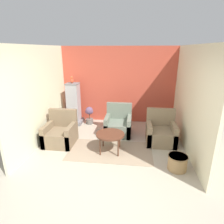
# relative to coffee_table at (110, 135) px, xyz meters

# --- Properties ---
(ground_plane) EXTENTS (20.00, 20.00, 0.00)m
(ground_plane) POSITION_rel_coffee_table_xyz_m (-0.01, -1.27, -0.45)
(ground_plane) COLOR #B2A893
(ground_plane) RESTS_ON ground
(wall_back_accent) EXTENTS (4.01, 0.06, 2.61)m
(wall_back_accent) POSITION_rel_coffee_table_xyz_m (-0.01, 2.23, 0.85)
(wall_back_accent) COLOR #C64C38
(wall_back_accent) RESTS_ON ground_plane
(wall_left) EXTENTS (0.06, 3.47, 2.61)m
(wall_left) POSITION_rel_coffee_table_xyz_m (-1.99, 0.47, 0.85)
(wall_left) COLOR beige
(wall_left) RESTS_ON ground_plane
(wall_right) EXTENTS (0.06, 3.47, 2.61)m
(wall_right) POSITION_rel_coffee_table_xyz_m (1.96, 0.47, 0.85)
(wall_right) COLOR beige
(wall_right) RESTS_ON ground_plane
(area_rug) EXTENTS (2.13, 1.14, 0.01)m
(area_rug) POSITION_rel_coffee_table_xyz_m (-0.00, -0.00, -0.45)
(area_rug) COLOR gray
(area_rug) RESTS_ON ground_plane
(coffee_table) EXTENTS (0.72, 0.72, 0.50)m
(coffee_table) POSITION_rel_coffee_table_xyz_m (0.00, 0.00, 0.00)
(coffee_table) COLOR #512D1E
(coffee_table) RESTS_ON ground_plane
(armchair_left) EXTENTS (0.79, 0.79, 0.91)m
(armchair_left) POSITION_rel_coffee_table_xyz_m (-1.42, 0.28, -0.17)
(armchair_left) COLOR #7A664C
(armchair_left) RESTS_ON ground_plane
(armchair_right) EXTENTS (0.79, 0.79, 0.91)m
(armchair_right) POSITION_rel_coffee_table_xyz_m (1.33, 0.68, -0.17)
(armchair_right) COLOR #8E7A5B
(armchair_right) RESTS_ON ground_plane
(armchair_middle) EXTENTS (0.79, 0.79, 0.91)m
(armchair_middle) POSITION_rel_coffee_table_xyz_m (0.11, 1.11, -0.17)
(armchair_middle) COLOR slate
(armchair_middle) RESTS_ON ground_plane
(birdcage) EXTENTS (0.56, 0.56, 1.43)m
(birdcage) POSITION_rel_coffee_table_xyz_m (-1.51, 1.79, 0.21)
(birdcage) COLOR slate
(birdcage) RESTS_ON ground_plane
(parrot) EXTENTS (0.11, 0.20, 0.24)m
(parrot) POSITION_rel_coffee_table_xyz_m (-1.51, 1.79, 1.08)
(parrot) COLOR #D14C2D
(parrot) RESTS_ON birdcage
(potted_plant) EXTENTS (0.29, 0.26, 0.61)m
(potted_plant) POSITION_rel_coffee_table_xyz_m (-0.97, 1.79, -0.10)
(potted_plant) COLOR #66605B
(potted_plant) RESTS_ON ground_plane
(wicker_basket) EXTENTS (0.42, 0.42, 0.34)m
(wicker_basket) POSITION_rel_coffee_table_xyz_m (1.55, -0.58, -0.27)
(wicker_basket) COLOR #A37F51
(wicker_basket) RESTS_ON ground_plane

